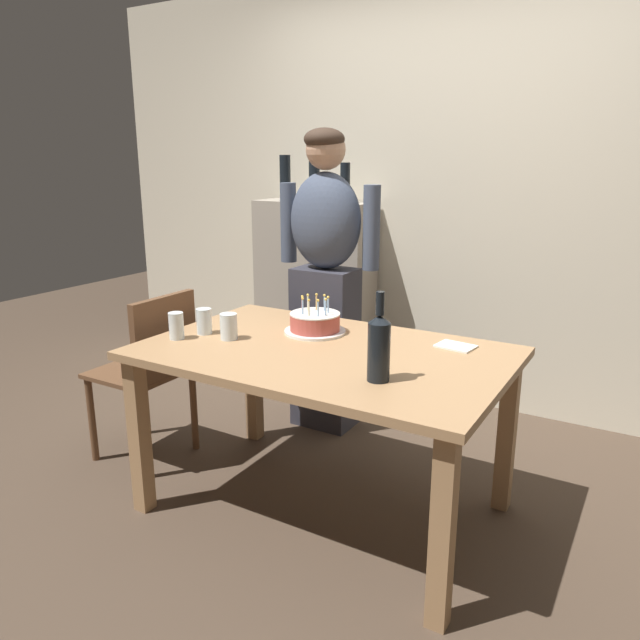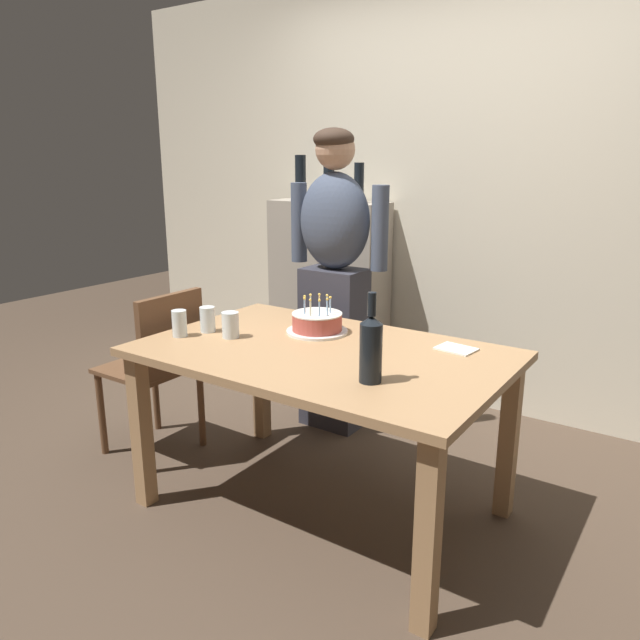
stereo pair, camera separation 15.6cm
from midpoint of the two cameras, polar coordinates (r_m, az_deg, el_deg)
The scene contains 12 objects.
ground_plane at distance 2.81m, azimuth 1.85°, elevation -17.35°, with size 10.00×10.00×0.00m, color #47382B.
back_wall at distance 3.78m, azimuth 15.00°, elevation 11.48°, with size 5.20×0.10×2.60m, color beige.
dining_table at distance 2.52m, azimuth 1.98°, elevation -4.94°, with size 1.50×0.96×0.74m.
birthday_cake at distance 2.72m, azimuth 1.36°, elevation -0.32°, with size 0.28×0.28×0.17m.
water_glass_near at distance 2.76m, azimuth -9.05°, elevation 0.05°, with size 0.07×0.07×0.12m, color silver.
water_glass_far at distance 2.71m, azimuth -11.61°, elevation -0.33°, with size 0.07×0.07×0.12m, color silver.
water_glass_side at distance 2.66m, azimuth -6.84°, elevation -0.48°, with size 0.08×0.08×0.11m, color silver.
wine_bottle at distance 2.11m, azimuth 6.97°, elevation -2.59°, with size 0.08×0.08×0.32m.
napkin_stack at distance 2.57m, azimuth 14.52°, elevation -2.69°, with size 0.15×0.12×0.01m, color white.
person_man_bearded at distance 3.32m, azimuth 2.73°, elevation 4.09°, with size 0.61×0.27×1.66m.
dining_chair at distance 3.13m, azimuth -13.57°, elevation -3.78°, with size 0.42×0.42×0.87m.
shelf_cabinet at distance 4.04m, azimuth 1.90°, elevation 2.56°, with size 0.79×0.30×1.53m.
Camera 2 is at (1.33, -1.97, 1.51)m, focal length 33.71 mm.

